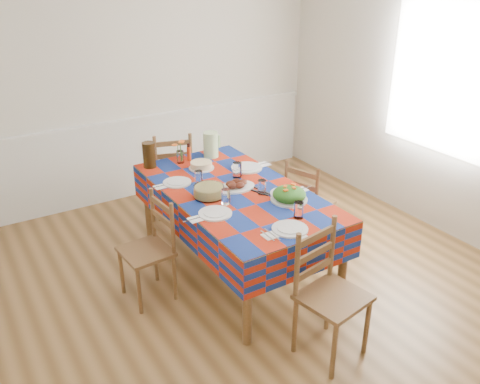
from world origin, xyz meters
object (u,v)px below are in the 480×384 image
object	(u,v)px
chair_near	(328,294)
green_pitcher	(211,145)
tea_pitcher	(149,155)
chair_left	(150,250)
meat_platter	(236,185)
chair_right	(307,204)
chair_far	(173,174)
dining_table	(235,199)

from	to	relation	value
chair_near	green_pitcher	bearing A→B (deg)	73.83
tea_pitcher	chair_left	xyz separation A→B (m)	(-0.38, -0.85, -0.45)
green_pitcher	meat_platter	bearing A→B (deg)	-102.99
green_pitcher	tea_pitcher	bearing A→B (deg)	173.79
meat_platter	chair_right	size ratio (longest dim) A/B	0.38
chair_near	chair_far	distance (m)	2.46
dining_table	chair_right	distance (m)	0.82
chair_near	chair_right	world-z (taller)	chair_near
chair_near	chair_right	size ratio (longest dim) A/B	1.10
dining_table	chair_left	bearing A→B (deg)	179.79
meat_platter	green_pitcher	world-z (taller)	green_pitcher
green_pitcher	dining_table	bearing A→B (deg)	-104.73
meat_platter	chair_left	xyz separation A→B (m)	(-0.81, -0.02, -0.36)
dining_table	chair_far	world-z (taller)	chair_far
chair_left	dining_table	bearing A→B (deg)	85.77
chair_left	tea_pitcher	bearing A→B (deg)	151.95
dining_table	chair_right	xyz separation A→B (m)	(0.78, -0.01, -0.25)
chair_right	chair_near	bearing A→B (deg)	127.87
chair_right	chair_left	bearing A→B (deg)	70.35
meat_platter	chair_near	size ratio (longest dim) A/B	0.35
meat_platter	chair_right	xyz separation A→B (m)	(0.75, -0.03, -0.36)
meat_platter	chair_near	distance (m)	1.29
meat_platter	chair_far	world-z (taller)	chair_far
tea_pitcher	chair_right	distance (m)	1.53
dining_table	meat_platter	size ratio (longest dim) A/B	5.96
dining_table	chair_right	size ratio (longest dim) A/B	2.26
dining_table	chair_far	size ratio (longest dim) A/B	2.09
meat_platter	chair_left	size ratio (longest dim) A/B	0.38
chair_far	meat_platter	bearing A→B (deg)	108.99
meat_platter	tea_pitcher	distance (m)	0.94
dining_table	chair_far	xyz separation A→B (m)	(-0.01, 1.23, -0.21)
dining_table	chair_near	world-z (taller)	chair_near
meat_platter	chair_right	world-z (taller)	chair_right
chair_near	meat_platter	bearing A→B (deg)	78.15
dining_table	chair_right	world-z (taller)	chair_right
tea_pitcher	chair_right	bearing A→B (deg)	-35.99
chair_near	dining_table	bearing A→B (deg)	79.54
green_pitcher	chair_left	distance (m)	1.34
dining_table	green_pitcher	xyz separation A→B (m)	(0.21, 0.78, 0.21)
green_pitcher	chair_left	bearing A→B (deg)	-141.68
meat_platter	dining_table	bearing A→B (deg)	-144.24
chair_near	tea_pitcher	bearing A→B (deg)	90.69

